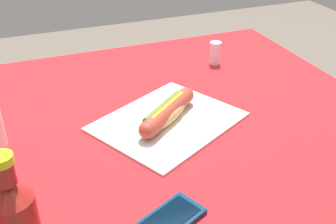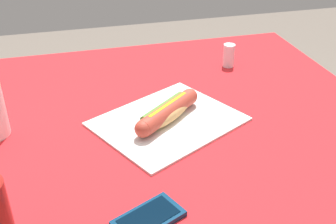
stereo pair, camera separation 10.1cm
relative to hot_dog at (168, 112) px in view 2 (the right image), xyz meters
The scene contains 5 objects.
dining_table 0.17m from the hot_dog, 164.50° to the left, with size 1.26×1.00×0.78m.
paper_wrapper 0.03m from the hot_dog, 50.77° to the right, with size 0.33×0.26×0.01m, color silver.
hot_dog is the anchor object (origin of this frame).
cell_phone 0.33m from the hot_dog, 110.55° to the right, with size 0.14×0.11×0.01m.
salt_shaker 0.39m from the hot_dog, 45.71° to the left, with size 0.04×0.04×0.07m, color silver.
Camera 2 is at (-0.15, -0.86, 1.33)m, focal length 44.51 mm.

